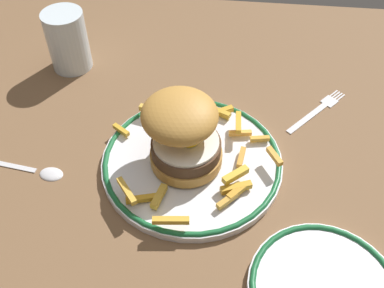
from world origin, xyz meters
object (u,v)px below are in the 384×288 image
object	(u,v)px
burger	(182,132)
water_glass	(68,43)
fork	(318,110)
dinner_plate	(192,161)
spoon	(41,171)

from	to	relation	value
burger	water_glass	bearing A→B (deg)	137.26
burger	fork	distance (cm)	26.06
burger	water_glass	xyz separation A→B (cm)	(-23.31, 21.54, -1.86)
dinner_plate	fork	bearing A→B (deg)	35.57
dinner_plate	burger	world-z (taller)	burger
fork	water_glass	bearing A→B (deg)	170.26
dinner_plate	fork	world-z (taller)	dinner_plate
dinner_plate	burger	distance (cm)	6.06
dinner_plate	spoon	world-z (taller)	dinner_plate
water_glass	fork	size ratio (longest dim) A/B	0.93
dinner_plate	spoon	bearing A→B (deg)	-169.85
water_glass	spoon	xyz separation A→B (cm)	(2.78, -25.58, -4.53)
spoon	dinner_plate	bearing A→B (deg)	10.15
dinner_plate	fork	distance (cm)	24.17
dinner_plate	spoon	xyz separation A→B (cm)	(-21.90, -3.92, -0.48)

